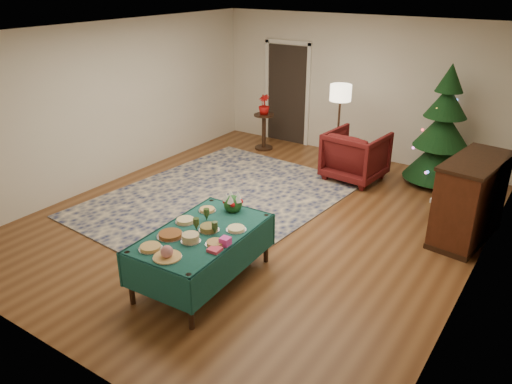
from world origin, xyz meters
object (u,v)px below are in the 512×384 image
Objects in this scene: buffet_table at (202,242)px; armchair at (356,153)px; gift_box at (225,241)px; side_table at (264,132)px; floor_lamp at (340,98)px; potted_plant at (264,109)px; piano at (470,200)px; christmas_tree at (442,132)px.

armchair reaches higher than buffet_table.
gift_box is 5.24m from side_table.
floor_lamp reaches higher than potted_plant.
piano is (4.41, -1.65, -0.28)m from potted_plant.
side_table reaches higher than buffet_table.
armchair is 1.31× the size of side_table.
piano is (2.33, 2.87, 0.04)m from buffet_table.
potted_plant reaches higher than side_table.
armchair is at bearing 87.50° from buffet_table.
gift_box is at bearing -11.01° from buffet_table.
piano is at bearing 56.77° from gift_box.
christmas_tree is at bearing 2.28° from side_table.
potted_plant is at bearing 173.48° from floor_lamp.
armchair is at bearing -12.49° from potted_plant.
side_table is (-2.48, 4.60, -0.35)m from gift_box.
side_table is 1.85× the size of potted_plant.
piano is at bearing -28.68° from floor_lamp.
buffet_table is 4.99m from potted_plant.
side_table is (-1.75, 0.20, -0.98)m from floor_lamp.
floor_lamp is 2.02m from side_table.
gift_box is 0.07× the size of piano.
potted_plant is (-1.75, 0.20, -0.49)m from floor_lamp.
side_table is 0.49m from potted_plant.
christmas_tree is at bearing 10.95° from floor_lamp.
buffet_table is at bearing -107.10° from christmas_tree.
armchair reaches higher than gift_box.
buffet_table is 16.50× the size of gift_box.
buffet_table is 4.89m from christmas_tree.
floor_lamp is 2.14× the size of side_table.
christmas_tree reaches higher than floor_lamp.
buffet_table is at bearing -85.68° from floor_lamp.
floor_lamp is at bearing -169.05° from christmas_tree.
piano is (2.66, -1.45, -0.77)m from floor_lamp.
piano is (0.90, -1.79, -0.36)m from christmas_tree.
gift_box is 4.85m from christmas_tree.
potted_plant is 0.28× the size of piano.
gift_box reaches higher than buffet_table.
christmas_tree is (3.51, 0.14, 0.57)m from side_table.
gift_box is at bearing -102.28° from christmas_tree.
floor_lamp is 1.83m from potted_plant.
buffet_table is at bearing 92.69° from armchair.
side_table is 0.52× the size of piano.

